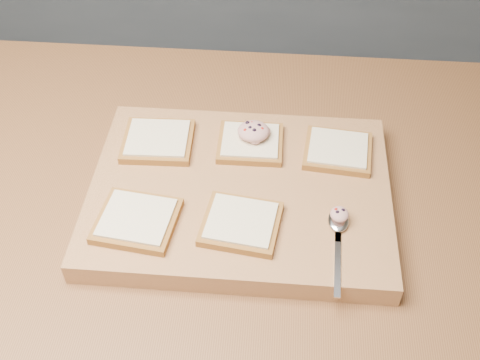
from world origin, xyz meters
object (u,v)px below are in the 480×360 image
object	(u,v)px
tuna_salad_dollop	(253,131)
spoon	(338,226)
bread_far_center	(250,143)
cutting_board	(240,193)

from	to	relation	value
tuna_salad_dollop	spoon	distance (m)	0.23
bread_far_center	tuna_salad_dollop	size ratio (longest dim) A/B	2.03
bread_far_center	spoon	world-z (taller)	bread_far_center
cutting_board	spoon	distance (m)	0.18
cutting_board	tuna_salad_dollop	world-z (taller)	tuna_salad_dollop
bread_far_center	spoon	distance (m)	0.23
cutting_board	bread_far_center	xyz separation A→B (m)	(0.01, 0.10, 0.03)
bread_far_center	cutting_board	bearing A→B (deg)	-95.89
bread_far_center	spoon	size ratio (longest dim) A/B	0.68
cutting_board	spoon	xyz separation A→B (m)	(0.16, -0.08, 0.02)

